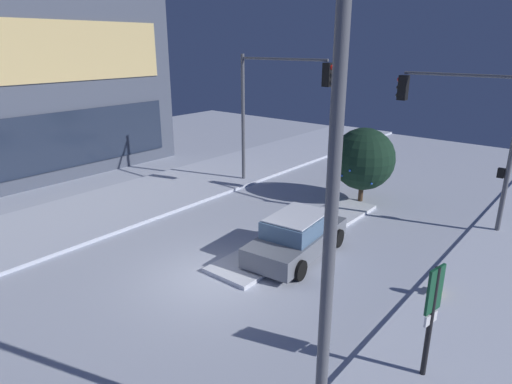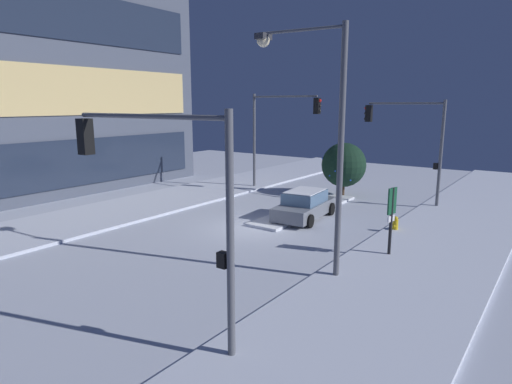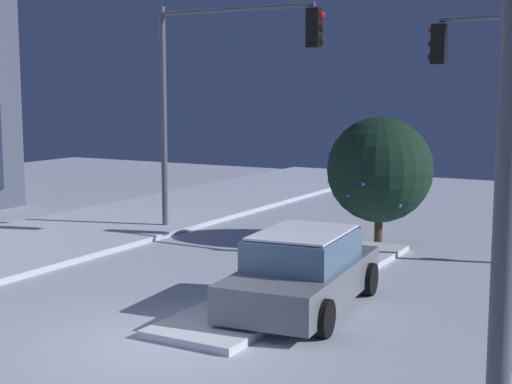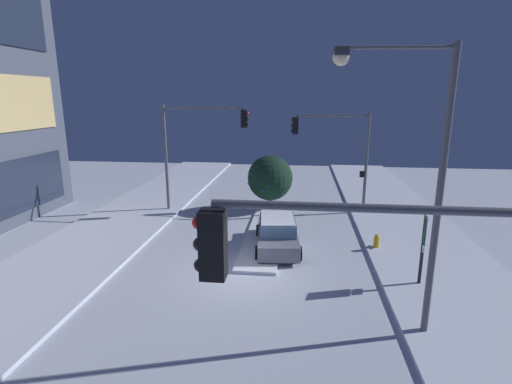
{
  "view_description": "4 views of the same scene",
  "coord_description": "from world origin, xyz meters",
  "px_view_note": "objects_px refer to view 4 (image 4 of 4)",
  "views": [
    {
      "loc": [
        -8.55,
        -8.86,
        7.02
      ],
      "look_at": [
        4.62,
        2.02,
        1.24
      ],
      "focal_mm": 30.91,
      "sensor_mm": 36.0,
      "label": 1
    },
    {
      "loc": [
        -16.25,
        -11.91,
        5.85
      ],
      "look_at": [
        2.36,
        1.5,
        1.22
      ],
      "focal_mm": 30.66,
      "sensor_mm": 36.0,
      "label": 2
    },
    {
      "loc": [
        -9.38,
        -7.04,
        4.08
      ],
      "look_at": [
        3.84,
        0.36,
        2.05
      ],
      "focal_mm": 52.25,
      "sensor_mm": 36.0,
      "label": 3
    },
    {
      "loc": [
        -14.06,
        -2.05,
        6.96
      ],
      "look_at": [
        4.32,
        0.05,
        2.39
      ],
      "focal_mm": 27.03,
      "sensor_mm": 36.0,
      "label": 4
    }
  ],
  "objects_px": {
    "traffic_light_corner_far_right": "(197,138)",
    "fire_hydrant": "(376,242)",
    "car_near": "(277,234)",
    "street_lamp_arched": "(413,157)",
    "traffic_light_corner_near_left": "(427,317)",
    "parking_info_sign": "(423,243)",
    "traffic_light_corner_near_right": "(337,144)",
    "decorated_tree_median": "(270,178)"
  },
  "relations": [
    {
      "from": "traffic_light_corner_near_right",
      "to": "parking_info_sign",
      "type": "relative_size",
      "value": 2.21
    },
    {
      "from": "car_near",
      "to": "street_lamp_arched",
      "type": "xyz_separation_m",
      "value": [
        -6.4,
        -3.99,
        4.68
      ]
    },
    {
      "from": "decorated_tree_median",
      "to": "fire_hydrant",
      "type": "bearing_deg",
      "value": -138.47
    },
    {
      "from": "car_near",
      "to": "parking_info_sign",
      "type": "relative_size",
      "value": 1.67
    },
    {
      "from": "traffic_light_corner_far_right",
      "to": "fire_hydrant",
      "type": "bearing_deg",
      "value": -27.53
    },
    {
      "from": "car_near",
      "to": "traffic_light_corner_near_left",
      "type": "xyz_separation_m",
      "value": [
        -12.16,
        -2.75,
        3.32
      ]
    },
    {
      "from": "traffic_light_corner_far_right",
      "to": "traffic_light_corner_near_right",
      "type": "distance_m",
      "value": 8.4
    },
    {
      "from": "car_near",
      "to": "traffic_light_corner_far_right",
      "type": "relative_size",
      "value": 0.7
    },
    {
      "from": "traffic_light_corner_near_left",
      "to": "street_lamp_arched",
      "type": "xyz_separation_m",
      "value": [
        5.76,
        -1.24,
        1.36
      ]
    },
    {
      "from": "fire_hydrant",
      "to": "decorated_tree_median",
      "type": "xyz_separation_m",
      "value": [
        6.2,
        5.49,
        1.65
      ]
    },
    {
      "from": "traffic_light_corner_near_right",
      "to": "street_lamp_arched",
      "type": "relative_size",
      "value": 0.73
    },
    {
      "from": "street_lamp_arched",
      "to": "fire_hydrant",
      "type": "distance_m",
      "value": 8.41
    },
    {
      "from": "traffic_light_corner_near_right",
      "to": "parking_info_sign",
      "type": "bearing_deg",
      "value": 103.82
    },
    {
      "from": "traffic_light_corner_near_right",
      "to": "traffic_light_corner_near_left",
      "type": "height_order",
      "value": "traffic_light_corner_near_right"
    },
    {
      "from": "traffic_light_corner_far_right",
      "to": "decorated_tree_median",
      "type": "distance_m",
      "value": 5.12
    },
    {
      "from": "street_lamp_arched",
      "to": "parking_info_sign",
      "type": "distance_m",
      "value": 5.09
    },
    {
      "from": "traffic_light_corner_far_right",
      "to": "fire_hydrant",
      "type": "xyz_separation_m",
      "value": [
        -5.1,
        -9.78,
        -4.22
      ]
    },
    {
      "from": "street_lamp_arched",
      "to": "traffic_light_corner_far_right",
      "type": "bearing_deg",
      "value": -57.16
    },
    {
      "from": "traffic_light_corner_near_left",
      "to": "parking_info_sign",
      "type": "bearing_deg",
      "value": -107.39
    },
    {
      "from": "fire_hydrant",
      "to": "parking_info_sign",
      "type": "bearing_deg",
      "value": -165.15
    },
    {
      "from": "traffic_light_corner_near_left",
      "to": "street_lamp_arched",
      "type": "distance_m",
      "value": 6.05
    },
    {
      "from": "traffic_light_corner_far_right",
      "to": "fire_hydrant",
      "type": "relative_size",
      "value": 8.57
    },
    {
      "from": "traffic_light_corner_near_left",
      "to": "decorated_tree_median",
      "type": "relative_size",
      "value": 1.67
    },
    {
      "from": "car_near",
      "to": "traffic_light_corner_far_right",
      "type": "height_order",
      "value": "traffic_light_corner_far_right"
    },
    {
      "from": "street_lamp_arched",
      "to": "fire_hydrant",
      "type": "bearing_deg",
      "value": -100.32
    },
    {
      "from": "traffic_light_corner_near_left",
      "to": "fire_hydrant",
      "type": "height_order",
      "value": "traffic_light_corner_near_left"
    },
    {
      "from": "traffic_light_corner_near_right",
      "to": "car_near",
      "type": "bearing_deg",
      "value": 63.99
    },
    {
      "from": "parking_info_sign",
      "to": "fire_hydrant",
      "type": "bearing_deg",
      "value": -64.27
    },
    {
      "from": "traffic_light_corner_far_right",
      "to": "traffic_light_corner_near_left",
      "type": "relative_size",
      "value": 1.13
    },
    {
      "from": "car_near",
      "to": "parking_info_sign",
      "type": "xyz_separation_m",
      "value": [
        -3.2,
        -5.56,
        1.05
      ]
    },
    {
      "from": "car_near",
      "to": "street_lamp_arched",
      "type": "height_order",
      "value": "street_lamp_arched"
    },
    {
      "from": "traffic_light_corner_near_right",
      "to": "traffic_light_corner_near_left",
      "type": "distance_m",
      "value": 18.67
    },
    {
      "from": "parking_info_sign",
      "to": "decorated_tree_median",
      "type": "xyz_separation_m",
      "value": [
        9.71,
        6.42,
        0.26
      ]
    },
    {
      "from": "car_near",
      "to": "fire_hydrant",
      "type": "bearing_deg",
      "value": -91.63
    },
    {
      "from": "fire_hydrant",
      "to": "parking_info_sign",
      "type": "relative_size",
      "value": 0.28
    },
    {
      "from": "street_lamp_arched",
      "to": "parking_info_sign",
      "type": "xyz_separation_m",
      "value": [
        3.2,
        -1.57,
        -3.63
      ]
    },
    {
      "from": "traffic_light_corner_far_right",
      "to": "decorated_tree_median",
      "type": "height_order",
      "value": "traffic_light_corner_far_right"
    },
    {
      "from": "traffic_light_corner_far_right",
      "to": "street_lamp_arched",
      "type": "height_order",
      "value": "street_lamp_arched"
    },
    {
      "from": "traffic_light_corner_near_left",
      "to": "decorated_tree_median",
      "type": "xyz_separation_m",
      "value": [
        18.68,
        3.61,
        -2.01
      ]
    },
    {
      "from": "parking_info_sign",
      "to": "street_lamp_arched",
      "type": "bearing_deg",
      "value": 74.75
    },
    {
      "from": "decorated_tree_median",
      "to": "parking_info_sign",
      "type": "bearing_deg",
      "value": -146.53
    },
    {
      "from": "traffic_light_corner_near_right",
      "to": "decorated_tree_median",
      "type": "height_order",
      "value": "traffic_light_corner_near_right"
    }
  ]
}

